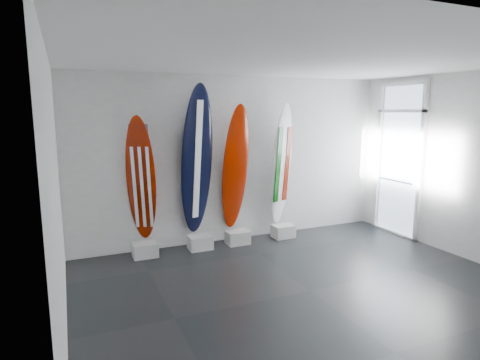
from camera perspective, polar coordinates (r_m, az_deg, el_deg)
name	(u,v)px	position (r m, az deg, el deg)	size (l,w,h in m)	color
floor	(310,291)	(5.71, 9.80, -15.10)	(6.00, 6.00, 0.00)	black
ceiling	(317,59)	(5.22, 10.79, 16.34)	(6.00, 6.00, 0.00)	white
wall_back	(237,159)	(7.45, -0.45, 2.92)	(6.00, 6.00, 0.00)	silver
wall_left	(57,201)	(4.39, -24.38, -2.76)	(5.00, 5.00, 0.00)	silver
wall_right	(475,168)	(7.35, 30.13, 1.51)	(5.00, 5.00, 0.00)	silver
display_block_usa	(145,250)	(6.96, -13.20, -9.52)	(0.40, 0.30, 0.24)	silver
surfboard_usa	(141,180)	(6.77, -13.74, 0.05)	(0.48, 0.08, 2.10)	#811300
display_block_navy	(200,242)	(7.17, -5.62, -8.71)	(0.40, 0.30, 0.24)	silver
surfboard_navy	(197,161)	(6.95, -6.07, 2.67)	(0.59, 0.08, 2.61)	black
display_block_swiss	(238,237)	(7.41, -0.34, -8.06)	(0.40, 0.30, 0.24)	silver
surfboard_swiss	(235,168)	(7.22, -0.66, 1.66)	(0.52, 0.08, 2.29)	#811300
display_block_italy	(283,231)	(7.81, 6.08, -7.17)	(0.40, 0.30, 0.24)	silver
surfboard_italy	(282,165)	(7.63, 5.88, 2.16)	(0.52, 0.08, 2.30)	white
wall_outlet	(100,236)	(7.10, -19.06, -7.47)	(0.09, 0.02, 0.13)	silver
glass_door	(399,161)	(8.34, 21.42, 2.46)	(0.12, 1.16, 2.85)	white
balcony	(444,202)	(9.47, 26.80, -2.80)	(2.80, 2.20, 1.20)	slate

